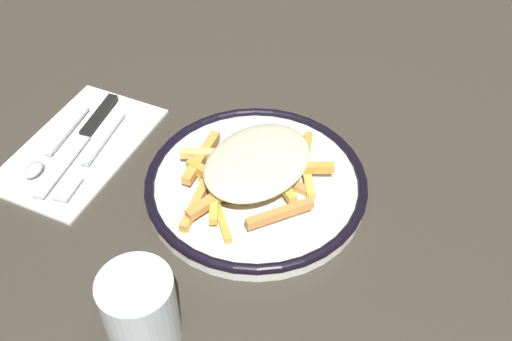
# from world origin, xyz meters

# --- Properties ---
(ground_plane) EXTENTS (2.60, 2.60, 0.00)m
(ground_plane) POSITION_xyz_m (0.00, 0.00, 0.00)
(ground_plane) COLOR #363229
(plate) EXTENTS (0.28, 0.28, 0.03)m
(plate) POSITION_xyz_m (0.00, 0.00, 0.01)
(plate) COLOR white
(plate) RESTS_ON ground_plane
(fries_heap) EXTENTS (0.20, 0.21, 0.04)m
(fries_heap) POSITION_xyz_m (-0.00, -0.00, 0.04)
(fries_heap) COLOR gold
(fries_heap) RESTS_ON plate
(napkin) EXTENTS (0.16, 0.24, 0.01)m
(napkin) POSITION_xyz_m (0.26, 0.02, 0.00)
(napkin) COLOR white
(napkin) RESTS_ON ground_plane
(fork) EXTENTS (0.03, 0.18, 0.01)m
(fork) POSITION_xyz_m (0.23, 0.03, 0.01)
(fork) COLOR silver
(fork) RESTS_ON napkin
(knife) EXTENTS (0.03, 0.21, 0.01)m
(knife) POSITION_xyz_m (0.26, -0.00, 0.01)
(knife) COLOR black
(knife) RESTS_ON napkin
(spoon) EXTENTS (0.02, 0.15, 0.01)m
(spoon) POSITION_xyz_m (0.28, 0.05, 0.01)
(spoon) COLOR silver
(spoon) RESTS_ON napkin
(water_glass) EXTENTS (0.08, 0.08, 0.09)m
(water_glass) POSITION_xyz_m (0.03, 0.23, 0.05)
(water_glass) COLOR silver
(water_glass) RESTS_ON ground_plane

